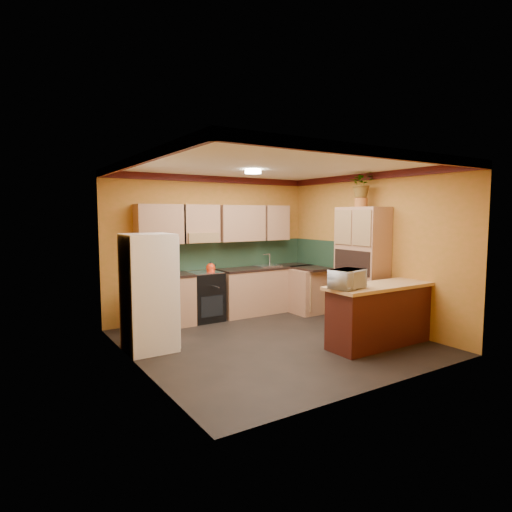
# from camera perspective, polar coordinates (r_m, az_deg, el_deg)

# --- Properties ---
(room_shell) EXTENTS (4.24, 4.24, 2.72)m
(room_shell) POSITION_cam_1_polar(r_m,az_deg,el_deg) (6.73, 1.21, 6.55)
(room_shell) COLOR black
(room_shell) RESTS_ON ground
(base_cabinets_back) EXTENTS (3.65, 0.60, 0.88)m
(base_cabinets_back) POSITION_cam_1_polar(r_m,az_deg,el_deg) (8.32, -2.93, -5.05)
(base_cabinets_back) COLOR tan
(base_cabinets_back) RESTS_ON ground
(countertop_back) EXTENTS (3.65, 0.62, 0.04)m
(countertop_back) POSITION_cam_1_polar(r_m,az_deg,el_deg) (8.25, -2.95, -1.91)
(countertop_back) COLOR black
(countertop_back) RESTS_ON base_cabinets_back
(stove) EXTENTS (0.58, 0.58, 0.91)m
(stove) POSITION_cam_1_polar(r_m,az_deg,el_deg) (8.03, -6.83, -5.36)
(stove) COLOR black
(stove) RESTS_ON ground
(kettle) EXTENTS (0.17, 0.17, 0.18)m
(kettle) POSITION_cam_1_polar(r_m,az_deg,el_deg) (7.95, -6.07, -1.49)
(kettle) COLOR red
(kettle) RESTS_ON stove
(sink) EXTENTS (0.48, 0.40, 0.03)m
(sink) POSITION_cam_1_polar(r_m,az_deg,el_deg) (8.65, 1.52, -1.32)
(sink) COLOR silver
(sink) RESTS_ON countertop_back
(base_cabinets_right) EXTENTS (0.60, 0.80, 0.88)m
(base_cabinets_right) POSITION_cam_1_polar(r_m,az_deg,el_deg) (8.71, 7.42, -4.62)
(base_cabinets_right) COLOR tan
(base_cabinets_right) RESTS_ON ground
(countertop_right) EXTENTS (0.62, 0.80, 0.04)m
(countertop_right) POSITION_cam_1_polar(r_m,az_deg,el_deg) (8.64, 7.46, -1.61)
(countertop_right) COLOR black
(countertop_right) RESTS_ON base_cabinets_right
(fridge) EXTENTS (0.68, 0.66, 1.70)m
(fridge) POSITION_cam_1_polar(r_m,az_deg,el_deg) (6.38, -14.12, -4.75)
(fridge) COLOR white
(fridge) RESTS_ON ground
(pantry) EXTENTS (0.48, 0.90, 2.10)m
(pantry) POSITION_cam_1_polar(r_m,az_deg,el_deg) (7.72, 13.90, -1.46)
(pantry) COLOR tan
(pantry) RESTS_ON ground
(fern_pot) EXTENTS (0.22, 0.22, 0.16)m
(fern_pot) POSITION_cam_1_polar(r_m,az_deg,el_deg) (7.70, 13.83, 6.95)
(fern_pot) COLOR #9F5926
(fern_pot) RESTS_ON pantry
(fern) EXTENTS (0.46, 0.40, 0.49)m
(fern) POSITION_cam_1_polar(r_m,az_deg,el_deg) (7.72, 13.89, 9.35)
(fern) COLOR tan
(fern) RESTS_ON fern_pot
(breakfast_bar) EXTENTS (1.80, 0.55, 0.88)m
(breakfast_bar) POSITION_cam_1_polar(r_m,az_deg,el_deg) (6.80, 16.42, -7.69)
(breakfast_bar) COLOR #440F12
(breakfast_bar) RESTS_ON ground
(bar_top) EXTENTS (1.90, 0.65, 0.05)m
(bar_top) POSITION_cam_1_polar(r_m,az_deg,el_deg) (6.71, 16.53, -3.82)
(bar_top) COLOR tan
(bar_top) RESTS_ON breakfast_bar
(microwave) EXTENTS (0.56, 0.44, 0.27)m
(microwave) POSITION_cam_1_polar(r_m,az_deg,el_deg) (6.15, 12.07, -3.02)
(microwave) COLOR white
(microwave) RESTS_ON bar_top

